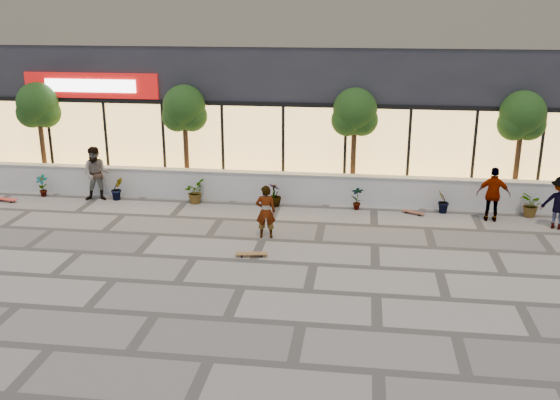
# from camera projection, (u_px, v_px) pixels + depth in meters

# --- Properties ---
(ground) EXTENTS (80.00, 80.00, 0.00)m
(ground) POSITION_uv_depth(u_px,v_px,m) (241.00, 287.00, 15.22)
(ground) COLOR gray
(ground) RESTS_ON ground
(planter_wall) EXTENTS (22.00, 0.42, 1.04)m
(planter_wall) POSITION_uv_depth(u_px,v_px,m) (280.00, 187.00, 21.67)
(planter_wall) COLOR silver
(planter_wall) RESTS_ON ground
(retail_building) EXTENTS (24.00, 9.17, 8.50)m
(retail_building) POSITION_uv_depth(u_px,v_px,m) (297.00, 64.00, 25.74)
(retail_building) COLOR #232227
(retail_building) RESTS_ON ground
(shrub_a) EXTENTS (0.43, 0.29, 0.81)m
(shrub_a) POSITION_uv_depth(u_px,v_px,m) (42.00, 186.00, 22.27)
(shrub_a) COLOR #153611
(shrub_a) RESTS_ON ground
(shrub_b) EXTENTS (0.57, 0.57, 0.81)m
(shrub_b) POSITION_uv_depth(u_px,v_px,m) (117.00, 189.00, 21.92)
(shrub_b) COLOR #153611
(shrub_b) RESTS_ON ground
(shrub_c) EXTENTS (0.68, 0.77, 0.81)m
(shrub_c) POSITION_uv_depth(u_px,v_px,m) (195.00, 192.00, 21.56)
(shrub_c) COLOR #153611
(shrub_c) RESTS_ON ground
(shrub_d) EXTENTS (0.64, 0.64, 0.81)m
(shrub_d) POSITION_uv_depth(u_px,v_px,m) (275.00, 195.00, 21.20)
(shrub_d) COLOR #153611
(shrub_d) RESTS_ON ground
(shrub_e) EXTENTS (0.46, 0.35, 0.81)m
(shrub_e) POSITION_uv_depth(u_px,v_px,m) (357.00, 198.00, 20.85)
(shrub_e) COLOR #153611
(shrub_e) RESTS_ON ground
(shrub_f) EXTENTS (0.55, 0.57, 0.81)m
(shrub_f) POSITION_uv_depth(u_px,v_px,m) (443.00, 201.00, 20.49)
(shrub_f) COLOR #153611
(shrub_f) RESTS_ON ground
(shrub_g) EXTENTS (0.77, 0.84, 0.81)m
(shrub_g) POSITION_uv_depth(u_px,v_px,m) (532.00, 205.00, 20.13)
(shrub_g) COLOR #153611
(shrub_g) RESTS_ON ground
(tree_west) EXTENTS (1.60, 1.50, 3.92)m
(tree_west) POSITION_uv_depth(u_px,v_px,m) (38.00, 108.00, 22.74)
(tree_west) COLOR #422A17
(tree_west) RESTS_ON ground
(tree_midwest) EXTENTS (1.60, 1.50, 3.92)m
(tree_midwest) POSITION_uv_depth(u_px,v_px,m) (184.00, 111.00, 22.04)
(tree_midwest) COLOR #422A17
(tree_midwest) RESTS_ON ground
(tree_mideast) EXTENTS (1.60, 1.50, 3.92)m
(tree_mideast) POSITION_uv_depth(u_px,v_px,m) (355.00, 115.00, 21.28)
(tree_mideast) COLOR #422A17
(tree_mideast) RESTS_ON ground
(tree_east) EXTENTS (1.60, 1.50, 3.92)m
(tree_east) POSITION_uv_depth(u_px,v_px,m) (522.00, 119.00, 20.58)
(tree_east) COLOR #422A17
(tree_east) RESTS_ON ground
(skater_center) EXTENTS (0.62, 0.44, 1.60)m
(skater_center) POSITION_uv_depth(u_px,v_px,m) (266.00, 212.00, 18.24)
(skater_center) COLOR white
(skater_center) RESTS_ON ground
(skater_left) EXTENTS (1.06, 0.90, 1.92)m
(skater_left) POSITION_uv_depth(u_px,v_px,m) (96.00, 174.00, 21.69)
(skater_left) COLOR #897258
(skater_left) RESTS_ON ground
(skater_right_near) EXTENTS (1.07, 0.55, 1.75)m
(skater_right_near) POSITION_uv_depth(u_px,v_px,m) (493.00, 194.00, 19.62)
(skater_right_near) COLOR silver
(skater_right_near) RESTS_ON ground
(skater_right_far) EXTENTS (1.21, 0.96, 1.64)m
(skater_right_far) POSITION_uv_depth(u_px,v_px,m) (559.00, 203.00, 18.98)
(skater_right_far) COLOR maroon
(skater_right_far) RESTS_ON ground
(skateboard_center) EXTENTS (0.89, 0.35, 0.10)m
(skateboard_center) POSITION_uv_depth(u_px,v_px,m) (251.00, 254.00, 17.04)
(skateboard_center) COLOR brown
(skateboard_center) RESTS_ON ground
(skateboard_left) EXTENTS (0.88, 0.38, 0.10)m
(skateboard_left) POSITION_uv_depth(u_px,v_px,m) (6.00, 199.00, 21.79)
(skateboard_left) COLOR red
(skateboard_left) RESTS_ON ground
(skateboard_right_near) EXTENTS (0.75, 0.52, 0.09)m
(skateboard_right_near) POSITION_uv_depth(u_px,v_px,m) (413.00, 212.00, 20.48)
(skateboard_right_near) COLOR brown
(skateboard_right_near) RESTS_ON ground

